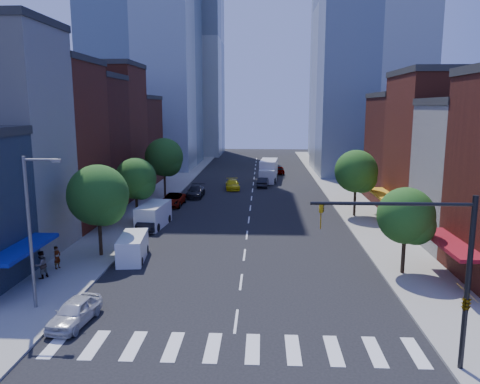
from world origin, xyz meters
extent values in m
plane|color=black|center=(0.00, 0.00, 0.00)|extent=(220.00, 220.00, 0.00)
cube|color=gray|center=(-12.50, 40.00, 0.07)|extent=(5.00, 120.00, 0.15)
cube|color=gray|center=(12.50, 40.00, 0.07)|extent=(5.00, 120.00, 0.15)
cube|color=silver|center=(0.00, -3.00, 0.01)|extent=(19.00, 3.00, 0.01)
cube|color=maroon|center=(-21.00, 20.50, 8.00)|extent=(12.00, 9.00, 16.00)
cube|color=#4B1A12|center=(-21.00, 29.00, 7.50)|extent=(12.00, 8.00, 15.00)
cube|color=maroon|center=(-21.00, 37.50, 8.50)|extent=(12.00, 9.00, 17.00)
cube|color=#4B1A12|center=(-21.00, 47.00, 6.50)|extent=(12.00, 10.00, 13.00)
cube|color=maroon|center=(21.00, 24.00, 7.50)|extent=(12.00, 10.00, 15.00)
cube|color=#4B1A12|center=(21.00, 34.00, 6.50)|extent=(12.00, 10.00, 13.00)
cube|color=#9EA5AD|center=(20.00, 62.00, 30.00)|extent=(18.00, 20.00, 60.00)
cube|color=#9EA5AD|center=(-18.00, 95.00, 28.00)|extent=(18.00, 18.00, 56.00)
cylinder|color=black|center=(10.50, -4.50, 4.15)|extent=(0.24, 0.24, 8.00)
cylinder|color=black|center=(7.00, -4.50, 7.75)|extent=(7.00, 0.16, 0.16)
imported|color=gold|center=(4.00, -4.50, 7.15)|extent=(0.22, 0.18, 1.10)
imported|color=gold|center=(10.50, -4.50, 3.35)|extent=(0.48, 2.24, 0.90)
cylinder|color=slate|center=(-12.00, 1.00, 4.65)|extent=(0.20, 0.20, 9.00)
cylinder|color=slate|center=(-11.00, 1.00, 8.95)|extent=(2.00, 0.14, 0.14)
cube|color=slate|center=(-10.10, 1.00, 8.90)|extent=(0.50, 0.25, 0.18)
cylinder|color=black|center=(-11.50, 11.00, 2.11)|extent=(0.28, 0.28, 3.92)
sphere|color=#144616|center=(-11.50, 11.00, 5.05)|extent=(4.80, 4.80, 4.80)
sphere|color=#144616|center=(-10.90, 10.70, 4.35)|extent=(3.36, 3.36, 3.36)
cylinder|color=black|center=(-11.50, 22.00, 1.97)|extent=(0.28, 0.28, 3.64)
sphere|color=#144616|center=(-11.50, 22.00, 4.70)|extent=(4.20, 4.20, 4.20)
sphere|color=#144616|center=(-10.90, 21.70, 4.05)|extent=(2.94, 2.94, 2.94)
cylinder|color=black|center=(-11.50, 36.00, 2.25)|extent=(0.28, 0.28, 4.20)
sphere|color=#144616|center=(-11.50, 36.00, 5.40)|extent=(5.00, 5.00, 5.00)
sphere|color=#144616|center=(-10.90, 35.70, 4.65)|extent=(3.50, 3.50, 3.50)
cylinder|color=black|center=(11.50, 8.00, 1.83)|extent=(0.28, 0.28, 3.36)
sphere|color=#144616|center=(11.50, 8.00, 4.35)|extent=(4.00, 4.00, 4.00)
sphere|color=#144616|center=(12.10, 7.70, 3.75)|extent=(2.80, 2.80, 2.80)
cylinder|color=black|center=(11.50, 26.00, 2.11)|extent=(0.28, 0.28, 3.92)
sphere|color=#144616|center=(11.50, 26.00, 5.05)|extent=(4.60, 4.60, 4.60)
sphere|color=#144616|center=(12.10, 25.70, 4.35)|extent=(3.22, 3.22, 3.22)
imported|color=silver|center=(-8.91, -0.75, 0.70)|extent=(2.14, 4.29, 1.40)
imported|color=black|center=(-9.50, 19.75, 0.82)|extent=(2.03, 5.06, 1.64)
imported|color=#999999|center=(-9.50, 30.86, 0.75)|extent=(2.67, 5.49, 1.50)
imported|color=black|center=(-7.50, 36.57, 0.75)|extent=(2.14, 5.16, 1.49)
cube|color=white|center=(-8.73, 10.40, 0.98)|extent=(2.38, 4.84, 1.96)
cube|color=black|center=(-8.53, 8.64, 1.26)|extent=(1.82, 1.12, 0.84)
cylinder|color=black|center=(-9.38, 8.73, 0.33)|extent=(0.31, 0.73, 0.71)
cylinder|color=black|center=(-7.71, 8.92, 0.33)|extent=(0.31, 0.73, 0.71)
cylinder|color=black|center=(-9.74, 11.88, 0.33)|extent=(0.31, 0.73, 0.71)
cylinder|color=black|center=(-8.07, 12.07, 0.33)|extent=(0.31, 0.73, 0.71)
cube|color=white|center=(-9.50, 20.83, 1.14)|extent=(2.68, 5.62, 2.28)
cube|color=black|center=(-9.70, 18.77, 1.47)|extent=(2.11, 1.27, 0.98)
cylinder|color=black|center=(-10.65, 19.08, 0.38)|extent=(0.35, 0.85, 0.83)
cylinder|color=black|center=(-8.70, 18.90, 0.38)|extent=(0.35, 0.85, 0.83)
cylinder|color=black|center=(-10.30, 22.76, 0.38)|extent=(0.35, 0.85, 0.83)
cylinder|color=black|center=(-8.35, 22.58, 0.38)|extent=(0.35, 0.85, 0.83)
imported|color=#DAC90B|center=(-2.94, 42.75, 0.71)|extent=(2.47, 5.04, 1.41)
imported|color=black|center=(1.50, 45.18, 0.71)|extent=(1.86, 4.43, 1.42)
imported|color=#999999|center=(4.48, 59.07, 0.70)|extent=(1.77, 4.17, 1.41)
cube|color=silver|center=(2.43, 51.37, 1.71)|extent=(3.14, 7.13, 3.41)
cube|color=silver|center=(2.09, 47.33, 1.17)|extent=(2.50, 2.11, 2.13)
cylinder|color=black|center=(0.99, 48.28, 0.48)|extent=(0.40, 0.98, 0.96)
cylinder|color=black|center=(3.33, 48.09, 0.48)|extent=(0.40, 0.98, 0.96)
cylinder|color=black|center=(1.40, 53.07, 0.48)|extent=(0.40, 0.98, 0.96)
cylinder|color=black|center=(3.73, 52.87, 0.48)|extent=(0.40, 0.98, 0.96)
imported|color=#999999|center=(-13.60, 7.67, 1.00)|extent=(0.57, 0.71, 1.69)
imported|color=#999999|center=(-13.85, 5.67, 1.12)|extent=(1.05, 1.16, 1.94)
camera|label=1|loc=(1.41, -24.50, 11.85)|focal=35.00mm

